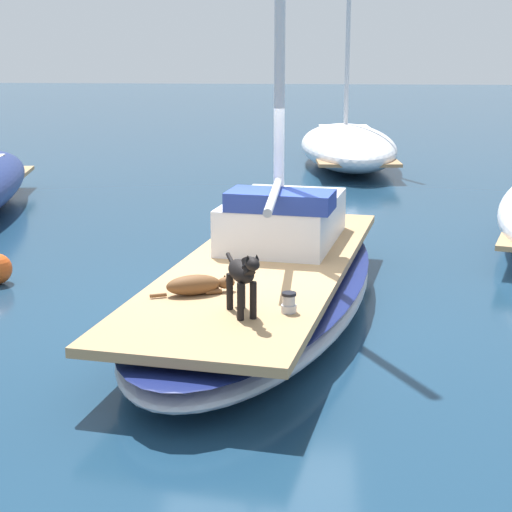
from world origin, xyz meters
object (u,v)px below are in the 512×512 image
dog_black (243,275)px  coiled_rope (194,280)px  moored_boat_far_astern (348,145)px  deck_winch (289,303)px  sailboat_main (262,288)px  dog_brown (197,285)px

dog_black → coiled_rope: bearing=120.1°
dog_black → moored_boat_far_astern: size_ratio=0.11×
moored_boat_far_astern → deck_winch: bearing=-93.7°
sailboat_main → coiled_rope: 1.19m
dog_brown → coiled_rope: dog_brown is taller
dog_black → moored_boat_far_astern: moored_boat_far_astern is taller
deck_winch → moored_boat_far_astern: 15.01m
deck_winch → moored_boat_far_astern: bearing=86.3°
dog_black → dog_brown: 0.94m
deck_winch → moored_boat_far_astern: moored_boat_far_astern is taller
sailboat_main → moored_boat_far_astern: bearing=84.0°
dog_black → deck_winch: size_ratio=4.25×
dog_brown → deck_winch: 1.16m
coiled_rope → dog_brown: bearing=-78.2°
coiled_rope → moored_boat_far_astern: 14.10m
sailboat_main → coiled_rope: bearing=-129.0°
sailboat_main → dog_brown: (-0.62, -1.37, 0.43)m
dog_brown → moored_boat_far_astern: size_ratio=0.11×
dog_brown → deck_winch: bearing=-27.9°
deck_winch → coiled_rope: deck_winch is taller
dog_black → coiled_rope: 1.39m
sailboat_main → moored_boat_far_astern: moored_boat_far_astern is taller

